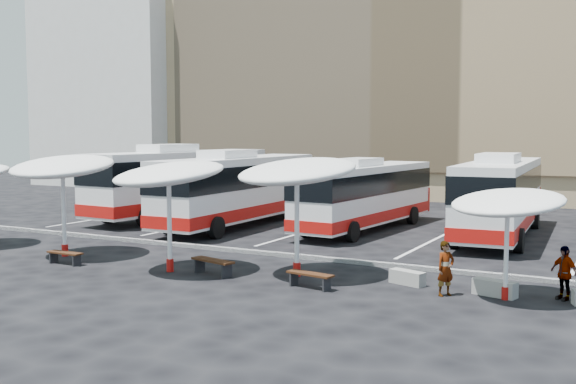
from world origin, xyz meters
The scene contains 20 objects.
ground centered at (0.00, 0.00, 0.00)m, with size 120.00×120.00×0.00m, color black.
sandstone_building centered at (0.00, 31.87, 12.63)m, with size 42.00×18.25×29.60m.
apartment_block centered at (-28.00, 28.00, 9.00)m, with size 14.00×14.00×18.00m, color silver.
curb_divider centered at (0.00, 0.50, 0.07)m, with size 34.00×0.25×0.15m, color black.
bay_lines centered at (0.00, 8.00, 0.01)m, with size 24.15×12.00×0.01m.
bus_0 centered at (-8.69, 8.62, 2.06)m, with size 3.62×12.86×4.03m.
bus_1 centered at (-3.83, 6.84, 1.96)m, with size 3.00×12.11×3.83m.
bus_2 centered at (2.23, 8.57, 1.77)m, with size 3.13×11.04×3.46m.
bus_3 centered at (8.33, 9.36, 1.92)m, with size 3.29×11.99×3.76m.
sunshade_1 centered at (-5.20, -3.25, 3.36)m, with size 4.36×4.40×3.96m.
sunshade_2 centered at (0.09, -3.67, 3.26)m, with size 4.72×4.74×3.84m.
sunshade_3 centered at (4.17, -2.31, 3.39)m, with size 4.73×4.76×3.99m.
sunshade_4 centered at (10.70, -2.30, 2.71)m, with size 3.98×4.00×3.19m.
wood_bench_1 centered at (-3.97, -4.41, 0.34)m, with size 1.44×0.41×0.44m.
wood_bench_2 centered at (1.65, -3.42, 0.39)m, with size 1.73×0.84×0.51m.
wood_bench_3 centered at (5.29, -3.62, 0.35)m, with size 1.55×0.65×0.46m.
conc_bench_0 centered at (7.70, -1.77, 0.21)m, with size 1.14×0.38×0.43m, color gray.
conc_bench_1 centered at (10.36, -2.02, 0.23)m, with size 1.23×0.41×0.46m, color gray.
passenger_0 centered at (9.11, -2.66, 0.79)m, with size 0.57×0.38×1.57m, color black.
passenger_2 centered at (12.13, -1.56, 0.76)m, with size 0.89×0.37×1.52m, color black.
Camera 1 is at (14.06, -21.37, 4.62)m, focal length 42.00 mm.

